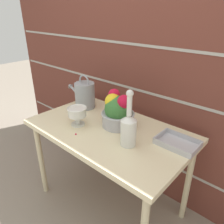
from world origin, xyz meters
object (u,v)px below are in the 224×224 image
glass_decanter (129,128)px  wire_tray (177,143)px  watering_can (85,95)px  crystal_pedestal_bowl (77,113)px  flower_planter (118,111)px

glass_decanter → wire_tray: size_ratio=1.42×
watering_can → glass_decanter: (0.65, -0.21, 0.01)m
wire_tray → glass_decanter: bearing=-139.2°
wire_tray → watering_can: bearing=179.6°
crystal_pedestal_bowl → glass_decanter: size_ratio=0.39×
watering_can → flower_planter: size_ratio=1.19×
flower_planter → glass_decanter: glass_decanter is taller
watering_can → crystal_pedestal_bowl: 0.33m
glass_decanter → wire_tray: 0.33m
watering_can → glass_decanter: 0.68m
watering_can → crystal_pedestal_bowl: size_ratio=2.18×
glass_decanter → wire_tray: glass_decanter is taller
glass_decanter → wire_tray: bearing=40.8°
watering_can → wire_tray: bearing=-0.4°
watering_can → glass_decanter: bearing=-18.0°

